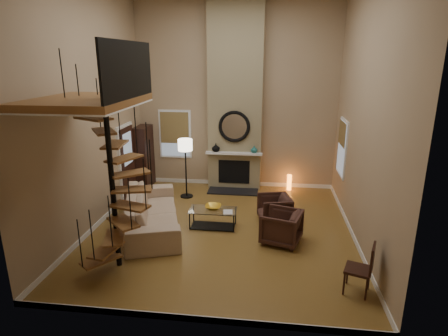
# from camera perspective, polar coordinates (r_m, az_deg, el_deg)

# --- Properties ---
(ground) EXTENTS (6.00, 6.50, 0.01)m
(ground) POSITION_cam_1_polar(r_m,az_deg,el_deg) (8.93, -0.32, -9.41)
(ground) COLOR olive
(ground) RESTS_ON ground
(back_wall) EXTENTS (6.00, 0.02, 5.50)m
(back_wall) POSITION_cam_1_polar(r_m,az_deg,el_deg) (11.31, 1.82, 10.71)
(back_wall) COLOR tan
(back_wall) RESTS_ON ground
(front_wall) EXTENTS (6.00, 0.02, 5.50)m
(front_wall) POSITION_cam_1_polar(r_m,az_deg,el_deg) (4.96, -5.25, 2.96)
(front_wall) COLOR tan
(front_wall) RESTS_ON ground
(left_wall) EXTENTS (0.02, 6.50, 5.50)m
(left_wall) POSITION_cam_1_polar(r_m,az_deg,el_deg) (9.00, -19.86, 8.22)
(left_wall) COLOR tan
(left_wall) RESTS_ON ground
(right_wall) EXTENTS (0.02, 6.50, 5.50)m
(right_wall) POSITION_cam_1_polar(r_m,az_deg,el_deg) (8.27, 20.90, 7.45)
(right_wall) COLOR tan
(right_wall) RESTS_ON ground
(baseboard_back) EXTENTS (6.00, 0.02, 0.12)m
(baseboard_back) POSITION_cam_1_polar(r_m,az_deg,el_deg) (11.89, 1.70, -2.30)
(baseboard_back) COLOR white
(baseboard_back) RESTS_ON ground
(baseboard_front) EXTENTS (6.00, 0.02, 0.12)m
(baseboard_front) POSITION_cam_1_polar(r_m,az_deg,el_deg) (6.18, -4.52, -22.03)
(baseboard_front) COLOR white
(baseboard_front) RESTS_ON ground
(baseboard_left) EXTENTS (0.02, 6.50, 0.12)m
(baseboard_left) POSITION_cam_1_polar(r_m,az_deg,el_deg) (9.72, -18.25, -7.64)
(baseboard_left) COLOR white
(baseboard_left) RESTS_ON ground
(baseboard_right) EXTENTS (0.02, 6.50, 0.12)m
(baseboard_right) POSITION_cam_1_polar(r_m,az_deg,el_deg) (9.05, 19.07, -9.56)
(baseboard_right) COLOR white
(baseboard_right) RESTS_ON ground
(chimney_breast) EXTENTS (1.60, 0.38, 5.50)m
(chimney_breast) POSITION_cam_1_polar(r_m,az_deg,el_deg) (11.13, 1.73, 10.61)
(chimney_breast) COLOR #8A7D5A
(chimney_breast) RESTS_ON ground
(hearth) EXTENTS (1.50, 0.60, 0.04)m
(hearth) POSITION_cam_1_polar(r_m,az_deg,el_deg) (11.27, 1.37, -3.59)
(hearth) COLOR black
(hearth) RESTS_ON ground
(firebox) EXTENTS (0.95, 0.02, 0.72)m
(firebox) POSITION_cam_1_polar(r_m,az_deg,el_deg) (11.38, 1.54, -0.58)
(firebox) COLOR black
(firebox) RESTS_ON chimney_breast
(mantel) EXTENTS (1.70, 0.18, 0.06)m
(mantel) POSITION_cam_1_polar(r_m,az_deg,el_deg) (11.14, 1.52, 2.25)
(mantel) COLOR white
(mantel) RESTS_ON chimney_breast
(mirror_frame) EXTENTS (0.94, 0.10, 0.94)m
(mirror_frame) POSITION_cam_1_polar(r_m,az_deg,el_deg) (11.02, 1.58, 6.36)
(mirror_frame) COLOR black
(mirror_frame) RESTS_ON chimney_breast
(mirror_disc) EXTENTS (0.80, 0.01, 0.80)m
(mirror_disc) POSITION_cam_1_polar(r_m,az_deg,el_deg) (11.03, 1.59, 6.37)
(mirror_disc) COLOR white
(mirror_disc) RESTS_ON chimney_breast
(vase_left) EXTENTS (0.24, 0.24, 0.25)m
(vase_left) POSITION_cam_1_polar(r_m,az_deg,el_deg) (11.20, -1.26, 3.15)
(vase_left) COLOR black
(vase_left) RESTS_ON mantel
(vase_right) EXTENTS (0.20, 0.20, 0.21)m
(vase_right) POSITION_cam_1_polar(r_m,az_deg,el_deg) (11.10, 4.63, 2.87)
(vase_right) COLOR #1B615D
(vase_right) RESTS_ON mantel
(window_back) EXTENTS (1.02, 0.06, 1.52)m
(window_back) POSITION_cam_1_polar(r_m,az_deg,el_deg) (11.78, -7.52, 5.27)
(window_back) COLOR white
(window_back) RESTS_ON back_wall
(window_right) EXTENTS (0.06, 1.02, 1.52)m
(window_right) POSITION_cam_1_polar(r_m,az_deg,el_deg) (10.40, 17.66, 3.12)
(window_right) COLOR white
(window_right) RESTS_ON right_wall
(entry_door) EXTENTS (0.10, 1.05, 2.16)m
(entry_door) POSITION_cam_1_polar(r_m,az_deg,el_deg) (10.93, -14.62, 0.88)
(entry_door) COLOR white
(entry_door) RESTS_ON ground
(loft) EXTENTS (1.70, 2.20, 1.09)m
(loft) POSITION_cam_1_polar(r_m,az_deg,el_deg) (6.92, -19.74, 10.03)
(loft) COLOR brown
(loft) RESTS_ON left_wall
(spiral_stair) EXTENTS (1.47, 1.47, 4.06)m
(spiral_stair) POSITION_cam_1_polar(r_m,az_deg,el_deg) (7.11, -16.68, -1.55)
(spiral_stair) COLOR black
(spiral_stair) RESTS_ON ground
(hutch) EXTENTS (0.40, 0.85, 1.90)m
(hutch) POSITION_cam_1_polar(r_m,az_deg,el_deg) (11.80, -12.17, 1.70)
(hutch) COLOR black
(hutch) RESTS_ON ground
(sofa) EXTENTS (2.01, 3.17, 0.86)m
(sofa) POSITION_cam_1_polar(r_m,az_deg,el_deg) (9.08, -11.03, -6.52)
(sofa) COLOR tan
(sofa) RESTS_ON ground
(armchair_near) EXTENTS (0.91, 0.89, 0.68)m
(armchair_near) POSITION_cam_1_polar(r_m,az_deg,el_deg) (9.23, 8.15, -6.24)
(armchair_near) COLOR #3F241D
(armchair_near) RESTS_ON ground
(armchair_far) EXTENTS (1.01, 0.99, 0.74)m
(armchair_far) POSITION_cam_1_polar(r_m,az_deg,el_deg) (8.30, 9.28, -9.01)
(armchair_far) COLOR #3F241D
(armchair_far) RESTS_ON ground
(coffee_table) EXTENTS (1.13, 0.57, 0.44)m
(coffee_table) POSITION_cam_1_polar(r_m,az_deg,el_deg) (8.93, -1.70, -7.38)
(coffee_table) COLOR silver
(coffee_table) RESTS_ON ground
(bowl) EXTENTS (0.39, 0.39, 0.10)m
(bowl) POSITION_cam_1_polar(r_m,az_deg,el_deg) (8.89, -1.67, -5.99)
(bowl) COLOR gold
(bowl) RESTS_ON coffee_table
(book) EXTENTS (0.24, 0.31, 0.03)m
(book) POSITION_cam_1_polar(r_m,az_deg,el_deg) (8.68, 0.43, -6.82)
(book) COLOR gray
(book) RESTS_ON coffee_table
(floor_lamp) EXTENTS (0.41, 0.41, 1.71)m
(floor_lamp) POSITION_cam_1_polar(r_m,az_deg,el_deg) (10.55, -5.96, 2.83)
(floor_lamp) COLOR black
(floor_lamp) RESTS_ON ground
(accent_lamp) EXTENTS (0.13, 0.13, 0.47)m
(accent_lamp) POSITION_cam_1_polar(r_m,az_deg,el_deg) (11.53, 9.97, -2.17)
(accent_lamp) COLOR orange
(accent_lamp) RESTS_ON ground
(side_chair) EXTENTS (0.54, 0.53, 0.94)m
(side_chair) POSITION_cam_1_polar(r_m,az_deg,el_deg) (6.91, 20.64, -13.94)
(side_chair) COLOR black
(side_chair) RESTS_ON ground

